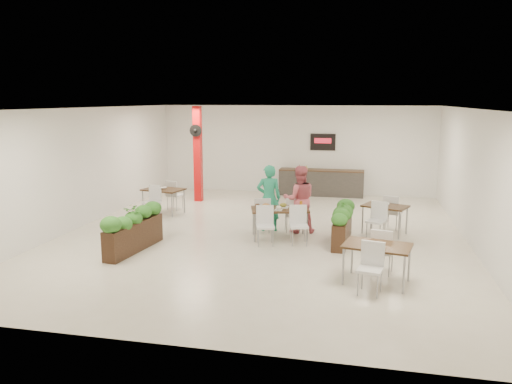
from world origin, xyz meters
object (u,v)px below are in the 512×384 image
Objects in this scene: diner_man at (269,198)px; diner_woman at (299,199)px; side_table_a at (163,193)px; side_table_b at (385,210)px; service_counter at (321,182)px; red_column at (198,153)px; planter_left at (134,228)px; main_table at (279,213)px; planter_right at (342,222)px; side_table_c at (377,251)px.

diner_woman is (0.80, 0.00, -0.00)m from diner_man.
side_table_b is (6.48, -1.03, -0.01)m from side_table_a.
red_column is at bearing -155.00° from service_counter.
service_counter is 5.31m from side_table_b.
red_column is 5.87m from planter_left.
diner_man is at bearing 120.81° from main_table.
diner_woman is at bearing 147.50° from planter_right.
planter_right reaches higher than side_table_a.
main_table is 1.13× the size of side_table_c.
side_table_b is at bearing 44.77° from planter_right.
planter_left is at bearing -86.01° from red_column.
planter_left is at bearing 26.95° from diner_man.
diner_man is 3.62m from planter_left.
side_table_a and side_table_c have the same top height.
planter_right is 1.18× the size of side_table_c.
side_table_a is at bearing 153.06° from main_table.
service_counter is 1.43× the size of planter_left.
diner_woman is (-0.13, -5.19, 0.38)m from service_counter.
diner_woman is 2.21m from side_table_b.
red_column is 5.16m from diner_woman.
diner_man is (3.07, -3.33, -0.77)m from red_column.
planter_right reaches higher than side_table_b.
side_table_b is (2.05, -4.90, 0.13)m from service_counter.
planter_right is (1.56, -0.07, -0.13)m from main_table.
red_column is at bearing 142.88° from side_table_c.
diner_man is at bearing 140.94° from side_table_c.
side_table_b is (5.65, 2.71, 0.09)m from planter_left.
red_column is 6.55m from planter_right.
service_counter is at bearing 64.70° from planter_left.
red_column is 1.70× the size of main_table.
side_table_a is (-3.90, 1.98, -0.01)m from main_table.
diner_man is 3.75m from side_table_a.
diner_man is at bearing -7.84° from side_table_a.
diner_woman is 0.83× the size of planter_left.
service_counter is 5.89m from side_table_a.
main_table is 1.14× the size of side_table_b.
side_table_c is at bearing -78.27° from service_counter.
side_table_c is (1.77, -8.54, 0.14)m from service_counter.
side_table_c is (1.90, -3.35, -0.25)m from diner_woman.
service_counter is 5.21m from diner_woman.
diner_woman is 3.86m from side_table_c.
red_column is at bearing -62.55° from diner_man.
diner_man is 0.80m from diner_woman.
main_table and side_table_a have the same top height.
diner_woman is at bearing 34.90° from planter_left.
main_table is 1.08× the size of diner_man.
diner_man is 4.31m from side_table_c.
side_table_a is 1.00× the size of side_table_c.
side_table_a is at bearing 155.07° from side_table_c.
planter_left is (-3.06, -1.76, -0.11)m from main_table.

